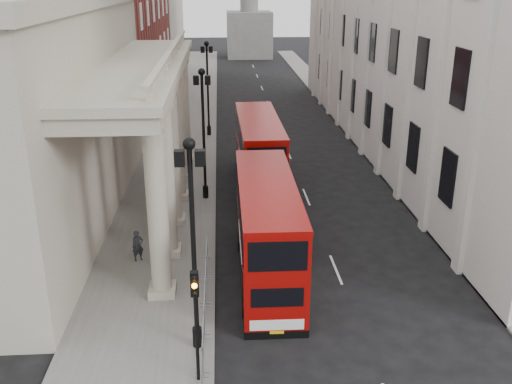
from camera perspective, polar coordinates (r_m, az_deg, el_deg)
name	(u,v)px	position (r m, az deg, el deg)	size (l,w,h in m)	color
sidewalk_west	(179,155)	(46.79, -7.75, 3.72)	(6.00, 140.00, 0.12)	slate
sidewalk_east	(378,151)	(48.44, 12.15, 4.02)	(3.00, 140.00, 0.12)	slate
kerb	(215,154)	(46.66, -4.13, 3.82)	(0.20, 140.00, 0.14)	slate
portico_building	(28,118)	(35.29, -21.83, 6.89)	(9.00, 28.00, 12.00)	#A8A18D
brick_building	(112,4)	(63.70, -14.23, 17.74)	(9.00, 32.00, 22.00)	maroon
west_building_far	(148,2)	(95.40, -10.76, 18.12)	(9.00, 30.00, 20.00)	#A8A18D
lamp_post_south	(193,233)	(20.58, -6.33, -4.09)	(1.05, 0.44, 8.32)	black
lamp_post_mid	(203,126)	(35.75, -5.29, 6.63)	(1.05, 0.44, 8.32)	black
lamp_post_north	(208,82)	(51.42, -4.86, 10.90)	(1.05, 0.44, 8.32)	black
traffic_light	(196,307)	(19.65, -6.07, -11.34)	(0.28, 0.33, 4.30)	black
crowd_barriers	(203,362)	(21.22, -5.37, -16.58)	(0.50, 18.75, 1.10)	gray
bus_near	(267,228)	(26.91, 1.10, -3.60)	(2.69, 10.84, 4.67)	#8A0806
bus_far	(259,152)	(38.66, 0.30, 4.07)	(2.82, 11.07, 4.76)	#980907
pedestrian_a	(138,246)	(29.25, -11.75, -5.29)	(0.58, 0.38, 1.59)	black
pedestrian_b	(163,200)	(34.64, -9.26, -0.84)	(0.83, 0.65, 1.71)	black
pedestrian_c	(181,185)	(37.36, -7.51, 0.70)	(0.74, 0.48, 1.52)	black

